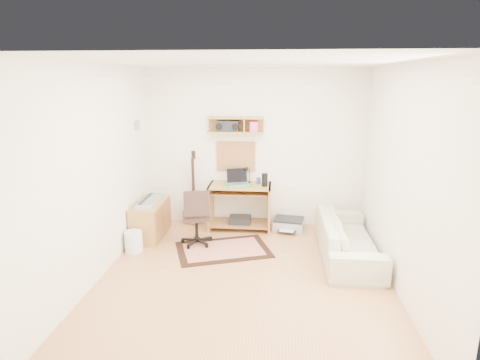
# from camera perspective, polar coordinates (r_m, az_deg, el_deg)

# --- Properties ---
(floor) EXTENTS (3.60, 4.00, 0.01)m
(floor) POSITION_cam_1_polar(r_m,az_deg,el_deg) (5.22, 0.62, -13.66)
(floor) COLOR tan
(floor) RESTS_ON ground
(ceiling) EXTENTS (3.60, 4.00, 0.01)m
(ceiling) POSITION_cam_1_polar(r_m,az_deg,el_deg) (4.62, 0.71, 16.29)
(ceiling) COLOR white
(ceiling) RESTS_ON ground
(back_wall) EXTENTS (3.60, 0.01, 2.60)m
(back_wall) POSITION_cam_1_polar(r_m,az_deg,el_deg) (6.72, 2.02, 4.44)
(back_wall) COLOR white
(back_wall) RESTS_ON ground
(left_wall) EXTENTS (0.01, 4.00, 2.60)m
(left_wall) POSITION_cam_1_polar(r_m,az_deg,el_deg) (5.22, -19.53, 0.79)
(left_wall) COLOR white
(left_wall) RESTS_ON ground
(right_wall) EXTENTS (0.01, 4.00, 2.60)m
(right_wall) POSITION_cam_1_polar(r_m,az_deg,el_deg) (4.96, 21.94, -0.09)
(right_wall) COLOR white
(right_wall) RESTS_ON ground
(wall_shelf) EXTENTS (0.90, 0.25, 0.26)m
(wall_shelf) POSITION_cam_1_polar(r_m,az_deg,el_deg) (6.56, -0.66, 7.74)
(wall_shelf) COLOR #B68740
(wall_shelf) RESTS_ON back_wall
(cork_board) EXTENTS (0.64, 0.03, 0.49)m
(cork_board) POSITION_cam_1_polar(r_m,az_deg,el_deg) (6.74, -0.56, 3.36)
(cork_board) COLOR tan
(cork_board) RESTS_ON back_wall
(wall_photo) EXTENTS (0.02, 0.20, 0.15)m
(wall_photo) POSITION_cam_1_polar(r_m,az_deg,el_deg) (6.51, -14.26, 7.44)
(wall_photo) COLOR #4C8CBF
(wall_photo) RESTS_ON left_wall
(desk) EXTENTS (1.00, 0.55, 0.75)m
(desk) POSITION_cam_1_polar(r_m,az_deg,el_deg) (6.68, -0.01, -3.78)
(desk) COLOR #B68740
(desk) RESTS_ON floor
(laptop) EXTENTS (0.41, 0.41, 0.25)m
(laptop) POSITION_cam_1_polar(r_m,az_deg,el_deg) (6.53, -0.25, 0.37)
(laptop) COLOR silver
(laptop) RESTS_ON desk
(speaker) EXTENTS (0.10, 0.10, 0.21)m
(speaker) POSITION_cam_1_polar(r_m,az_deg,el_deg) (6.48, 3.49, 0.05)
(speaker) COLOR black
(speaker) RESTS_ON desk
(desk_lamp) EXTENTS (0.09, 0.09, 0.27)m
(desk_lamp) POSITION_cam_1_polar(r_m,az_deg,el_deg) (6.67, 1.31, 0.74)
(desk_lamp) COLOR black
(desk_lamp) RESTS_ON desk
(pencil_cup) EXTENTS (0.07, 0.07, 0.10)m
(pencil_cup) POSITION_cam_1_polar(r_m,az_deg,el_deg) (6.64, 2.62, -0.08)
(pencil_cup) COLOR #2E448C
(pencil_cup) RESTS_ON desk
(boombox) EXTENTS (0.35, 0.16, 0.18)m
(boombox) POSITION_cam_1_polar(r_m,az_deg,el_deg) (6.57, -1.74, 7.57)
(boombox) COLOR black
(boombox) RESTS_ON wall_shelf
(rug) EXTENTS (1.52, 1.25, 0.02)m
(rug) POSITION_cam_1_polar(r_m,az_deg,el_deg) (5.99, -2.37, -9.74)
(rug) COLOR beige
(rug) RESTS_ON floor
(task_chair) EXTENTS (0.55, 0.55, 0.89)m
(task_chair) POSITION_cam_1_polar(r_m,az_deg,el_deg) (6.06, -6.15, -5.07)
(task_chair) COLOR #31211D
(task_chair) RESTS_ON floor
(cabinet) EXTENTS (0.40, 0.90, 0.55)m
(cabinet) POSITION_cam_1_polar(r_m,az_deg,el_deg) (6.54, -12.46, -5.44)
(cabinet) COLOR #B68740
(cabinet) RESTS_ON floor
(music_keyboard) EXTENTS (0.22, 0.71, 0.06)m
(music_keyboard) POSITION_cam_1_polar(r_m,az_deg,el_deg) (6.45, -12.60, -2.88)
(music_keyboard) COLOR #B2B5BA
(music_keyboard) RESTS_ON cabinet
(guitar) EXTENTS (0.37, 0.26, 1.26)m
(guitar) POSITION_cam_1_polar(r_m,az_deg,el_deg) (6.85, -6.65, -1.19)
(guitar) COLOR #A27032
(guitar) RESTS_ON floor
(waste_basket) EXTENTS (0.26, 0.26, 0.30)m
(waste_basket) POSITION_cam_1_polar(r_m,az_deg,el_deg) (6.08, -14.72, -8.36)
(waste_basket) COLOR white
(waste_basket) RESTS_ON floor
(printer) EXTENTS (0.53, 0.44, 0.18)m
(printer) POSITION_cam_1_polar(r_m,az_deg,el_deg) (6.77, 6.86, -6.23)
(printer) COLOR #A5A8AA
(printer) RESTS_ON floor
(sofa) EXTENTS (0.54, 1.85, 0.72)m
(sofa) POSITION_cam_1_polar(r_m,az_deg,el_deg) (5.86, 14.93, -7.02)
(sofa) COLOR beige
(sofa) RESTS_ON floor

